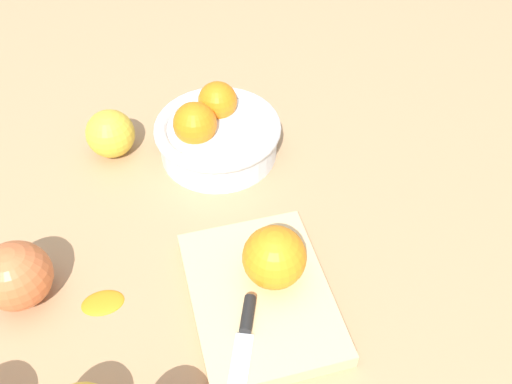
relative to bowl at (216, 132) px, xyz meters
name	(u,v)px	position (x,y,z in m)	size (l,w,h in m)	color
ground_plane	(181,241)	(0.17, -0.07, -0.04)	(2.40, 2.40, 0.00)	tan
bowl	(216,132)	(0.00, 0.00, 0.00)	(0.19, 0.19, 0.10)	silver
cutting_board	(260,296)	(0.28, 0.02, -0.03)	(0.22, 0.16, 0.02)	#DBB77F
orange_on_board	(274,257)	(0.26, 0.04, 0.02)	(0.08, 0.08, 0.08)	orange
knife	(244,342)	(0.34, -0.01, -0.01)	(0.15, 0.06, 0.01)	silver
apple_front_left	(110,134)	(-0.03, -0.16, 0.00)	(0.07, 0.07, 0.07)	gold
apple_front_right_3	(16,276)	(0.22, -0.26, 0.00)	(0.08, 0.08, 0.08)	#CC6638
citrus_peel	(102,301)	(0.25, -0.17, -0.03)	(0.05, 0.04, 0.01)	orange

